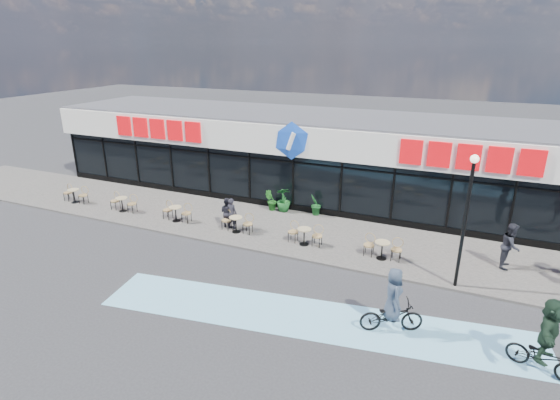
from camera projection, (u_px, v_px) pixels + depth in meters
name	position (u px, v px, depth m)	size (l,w,h in m)	color
ground	(226.00, 273.00, 16.75)	(120.00, 120.00, 0.00)	#28282B
sidewalk	(274.00, 228.00, 20.62)	(44.00, 5.00, 0.10)	#605C55
bike_lane	(311.00, 318.00, 13.96)	(14.00, 2.20, 0.01)	#71B6D6
building	(313.00, 155.00, 24.52)	(30.60, 6.57, 4.75)	black
lamp_post	(467.00, 211.00, 14.70)	(0.28, 0.28, 4.82)	black
bistro_set_0	(75.00, 194.00, 23.71)	(1.54, 0.62, 0.90)	tan
bistro_set_1	(123.00, 202.00, 22.47)	(1.54, 0.62, 0.90)	tan
bistro_set_2	(177.00, 212.00, 21.24)	(1.54, 0.62, 0.90)	tan
bistro_set_3	(237.00, 222.00, 20.01)	(1.54, 0.62, 0.90)	tan
bistro_set_4	(305.00, 234.00, 18.77)	(1.54, 0.62, 0.90)	tan
bistro_set_5	(382.00, 247.00, 17.54)	(1.54, 0.62, 0.90)	tan
potted_plant_left	(283.00, 199.00, 22.38)	(0.70, 0.70, 1.25)	#154A1B
potted_plant_mid	(271.00, 200.00, 22.51)	(0.59, 0.47, 1.07)	#174F16
potted_plant_right	(316.00, 205.00, 21.84)	(0.61, 0.49, 1.11)	#164D1D
patron_left	(232.00, 213.00, 20.24)	(0.54, 0.36, 1.49)	black
patron_right	(227.00, 212.00, 20.48)	(0.69, 0.54, 1.42)	black
pedestrian_b	(510.00, 246.00, 16.67)	(0.88, 0.69, 1.81)	#202128
cyclist_a	(392.00, 308.00, 13.14)	(2.03, 1.38, 2.11)	black
cyclist_b	(547.00, 341.00, 11.36)	(1.91, 1.74, 2.24)	black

